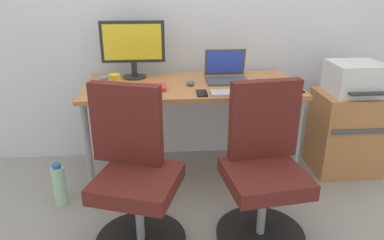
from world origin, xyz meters
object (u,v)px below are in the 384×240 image
water_bottle_on_floor (60,185)px  open_laptop (226,73)px  desktop_monitor (133,45)px  coffee_mug (115,81)px  side_cabinet (346,132)px  office_chair_left (135,176)px  office_chair_right (263,171)px  printer (355,78)px

water_bottle_on_floor → open_laptop: size_ratio=1.00×
water_bottle_on_floor → desktop_monitor: bearing=46.0°
desktop_monitor → water_bottle_on_floor: bearing=-134.0°
coffee_mug → open_laptop: bearing=8.1°
side_cabinet → coffee_mug: size_ratio=7.09×
office_chair_left → office_chair_right: (0.76, 0.00, 0.00)m
office_chair_right → coffee_mug: size_ratio=10.22×
office_chair_left → side_cabinet: bearing=24.0°
open_laptop → coffee_mug: size_ratio=3.37×
printer → office_chair_left: bearing=-156.0°
water_bottle_on_floor → desktop_monitor: size_ratio=0.65×
office_chair_right → coffee_mug: office_chair_right is taller
printer → water_bottle_on_floor: bearing=-171.4°
water_bottle_on_floor → office_chair_right: bearing=-16.6°
water_bottle_on_floor → desktop_monitor: 1.14m
office_chair_left → desktop_monitor: bearing=92.7°
office_chair_right → desktop_monitor: 1.36m
coffee_mug → office_chair_left: bearing=-76.6°
side_cabinet → water_bottle_on_floor: (-2.19, -0.33, -0.18)m
open_laptop → coffee_mug: (-0.82, -0.12, -0.01)m
coffee_mug → side_cabinet: bearing=1.3°
desktop_monitor → printer: bearing=-6.9°
side_cabinet → open_laptop: bearing=175.4°
desktop_monitor → coffee_mug: desktop_monitor is taller
office_chair_left → water_bottle_on_floor: 0.74m
office_chair_right → coffee_mug: 1.21m
office_chair_right → side_cabinet: office_chair_right is taller
office_chair_left → open_laptop: 1.11m
office_chair_left → office_chair_right: bearing=0.2°
side_cabinet → water_bottle_on_floor: size_ratio=2.10×
office_chair_left → office_chair_right: size_ratio=1.00×
open_laptop → desktop_monitor: bearing=169.9°
printer → desktop_monitor: size_ratio=0.83×
water_bottle_on_floor → open_laptop: bearing=18.7°
printer → desktop_monitor: 1.70m
desktop_monitor → coffee_mug: bearing=-116.5°
side_cabinet → printer: 0.45m
office_chair_left → open_laptop: bearing=50.9°
desktop_monitor → coffee_mug: (-0.12, -0.24, -0.20)m
office_chair_right → open_laptop: bearing=97.3°
printer → open_laptop: bearing=175.4°
open_laptop → side_cabinet: bearing=-4.6°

